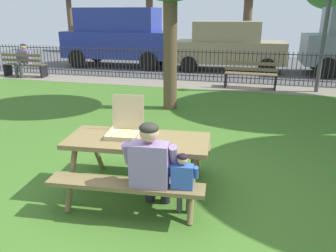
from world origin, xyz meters
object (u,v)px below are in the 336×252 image
Objects in this scene: adult_at_table at (151,165)px; child_at_table at (183,180)px; parked_car_left at (228,45)px; person_on_park_bench at (23,59)px; picnic_table_foreground at (138,151)px; pizza_slice_on_table at (154,144)px; park_bench_center at (251,75)px; pizza_box_open at (126,127)px; parked_car_far_left at (119,36)px; park_bench_left at (25,65)px.

child_at_table is at bearing 0.50° from adult_at_table.
person_on_park_bench is at bearing -155.53° from parked_car_left.
pizza_slice_on_table is (0.26, -0.14, 0.18)m from picnic_table_foreground.
picnic_table_foreground is 1.61× the size of adult_at_table.
park_bench_center is at bearing 81.65° from pizza_slice_on_table.
picnic_table_foreground is 0.84m from child_at_table.
person_on_park_bench is at bearing 134.14° from adult_at_table.
child_at_table reaches higher than picnic_table_foreground.
picnic_table_foreground is at bearing -91.71° from parked_car_left.
adult_at_table is (0.33, -0.48, 0.06)m from picnic_table_foreground.
person_on_park_bench is at bearing 134.35° from pizza_box_open.
park_bench_center reaches higher than pizza_slice_on_table.
pizza_box_open is at bearing -67.51° from parked_car_far_left.
person_on_park_bench reaches higher than park_bench_left.
picnic_table_foreground is 1.19× the size of park_bench_center.
person_on_park_bench reaches higher than child_at_table.
pizza_box_open is 9.57m from person_on_park_bench.
parked_car_far_left is 4.71m from parked_car_left.
picnic_table_foreground is at bearing -45.29° from person_on_park_bench.
pizza_box_open is at bearing 149.16° from picnic_table_foreground.
parked_car_left is (7.20, 3.28, 0.35)m from person_on_park_bench.
parked_car_far_left reaches higher than park_bench_left.
park_bench_left and park_bench_center have the same top height.
adult_at_table is at bearing -45.86° from person_on_park_bench.
child_at_table is at bearing -44.45° from person_on_park_bench.
pizza_slice_on_table is 10.38m from parked_car_left.
pizza_box_open is 0.43× the size of person_on_park_bench.
park_bench_left is at bearing -155.28° from parked_car_left.
park_bench_left is 0.24m from person_on_park_bench.
park_bench_center is (0.97, 7.42, -0.24)m from adult_at_table.
adult_at_table is 0.39m from child_at_table.
child_at_table is 0.54× the size of park_bench_center.
pizza_box_open reaches higher than child_at_table.
parked_car_far_left is at bearing 113.23° from picnic_table_foreground.
pizza_box_open reaches higher than park_bench_left.
park_bench_center is (1.50, 6.82, -0.45)m from pizza_box_open.
pizza_slice_on_table is 0.22× the size of person_on_park_bench.
parked_car_left reaches higher than pizza_box_open.
pizza_box_open reaches higher than adult_at_table.
pizza_slice_on_table is at bearing -98.35° from park_bench_center.
parked_car_far_left reaches higher than pizza_box_open.
parked_car_left reaches higher than pizza_slice_on_table.
adult_at_table is at bearing -78.41° from pizza_slice_on_table.
park_bench_center is (1.04, 7.08, -0.36)m from pizza_slice_on_table.
parked_car_far_left is (-4.65, 10.38, 0.53)m from pizza_slice_on_table.
pizza_slice_on_table is at bearing -65.86° from parked_car_far_left.
adult_at_table reaches higher than park_bench_left.
person_on_park_bench is (-6.89, 6.96, 0.06)m from picnic_table_foreground.
adult_at_table is 11.73m from parked_car_far_left.
park_bench_left is 7.90m from parked_car_left.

